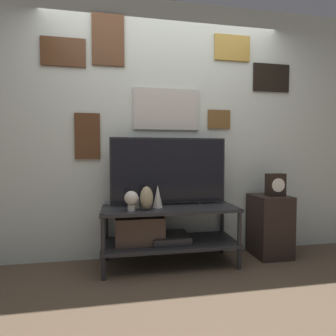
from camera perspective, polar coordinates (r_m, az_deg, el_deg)
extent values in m
plane|color=#4C3D2D|center=(2.51, 1.74, -22.76)|extent=(12.00, 12.00, 0.00)
cube|color=beige|center=(2.85, -0.64, 8.20)|extent=(6.40, 0.06, 2.70)
cube|color=#B2ADA3|center=(2.84, -0.32, 12.67)|extent=(0.70, 0.02, 0.43)
cube|color=#B2BCC6|center=(2.83, -0.29, 12.69)|extent=(0.66, 0.01, 0.40)
cube|color=black|center=(3.34, 21.54, 17.79)|extent=(0.43, 0.02, 0.31)
cube|color=#2D2D33|center=(3.33, 21.60, 17.82)|extent=(0.40, 0.01, 0.27)
cube|color=olive|center=(3.23, 13.81, 24.05)|extent=(0.40, 0.02, 0.27)
cube|color=#BCB299|center=(3.22, 13.86, 24.09)|extent=(0.37, 0.01, 0.24)
cube|color=#4C2D19|center=(2.99, -21.83, 22.40)|extent=(0.42, 0.02, 0.28)
cube|color=#BCB299|center=(2.98, -21.86, 22.44)|extent=(0.39, 0.01, 0.24)
cube|color=#4C2D19|center=(2.78, -17.12, 6.62)|extent=(0.25, 0.02, 0.46)
cube|color=#BCB299|center=(2.77, -17.14, 6.63)|extent=(0.21, 0.01, 0.43)
cube|color=brown|center=(2.98, 11.03, 10.37)|extent=(0.25, 0.02, 0.20)
cube|color=#2D2D33|center=(2.97, 11.08, 10.38)|extent=(0.22, 0.01, 0.17)
cube|color=#4C2D19|center=(2.99, -12.89, 25.56)|extent=(0.32, 0.02, 0.51)
cube|color=slate|center=(2.99, -12.90, 25.61)|extent=(0.28, 0.01, 0.48)
cube|color=#232326|center=(2.59, 0.45, -8.80)|extent=(1.31, 0.49, 0.03)
cube|color=#232326|center=(2.68, 0.45, -15.96)|extent=(1.31, 0.49, 0.03)
cylinder|color=#232326|center=(2.42, -13.93, -16.41)|extent=(0.04, 0.04, 0.58)
cylinder|color=#232326|center=(2.65, 15.27, -14.72)|extent=(0.04, 0.04, 0.58)
cylinder|color=#232326|center=(2.83, -13.33, -13.56)|extent=(0.04, 0.04, 0.58)
cylinder|color=#232326|center=(3.03, 11.70, -12.46)|extent=(0.04, 0.04, 0.58)
cube|color=black|center=(2.67, 0.45, -14.95)|extent=(0.36, 0.34, 0.07)
cube|color=#47382D|center=(2.61, -6.13, -13.20)|extent=(0.46, 0.27, 0.26)
cylinder|color=black|center=(2.66, -6.73, -7.98)|extent=(0.05, 0.05, 0.02)
cylinder|color=black|center=(2.77, 6.86, -7.54)|extent=(0.05, 0.05, 0.02)
cube|color=black|center=(2.66, 0.21, -0.56)|extent=(1.18, 0.04, 0.66)
cube|color=black|center=(2.64, 0.27, -0.58)|extent=(1.14, 0.01, 0.63)
cylinder|color=#4C5647|center=(2.80, 3.57, -4.54)|extent=(0.10, 0.10, 0.30)
ellipsoid|color=tan|center=(2.44, -4.70, -6.57)|extent=(0.12, 0.13, 0.22)
cone|color=beige|center=(2.55, -2.25, -6.16)|extent=(0.10, 0.10, 0.22)
cylinder|color=#C1B29E|center=(2.56, -7.35, -7.52)|extent=(0.10, 0.10, 0.10)
cylinder|color=beige|center=(2.43, -7.98, -8.58)|extent=(0.07, 0.07, 0.06)
sphere|color=beige|center=(2.41, -7.99, -6.45)|extent=(0.13, 0.13, 0.13)
cube|color=black|center=(3.09, 21.23, -11.56)|extent=(0.36, 0.38, 0.65)
cube|color=black|center=(3.00, 22.34, -3.37)|extent=(0.19, 0.10, 0.24)
cylinder|color=white|center=(2.96, 22.90, -3.47)|extent=(0.14, 0.01, 0.14)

